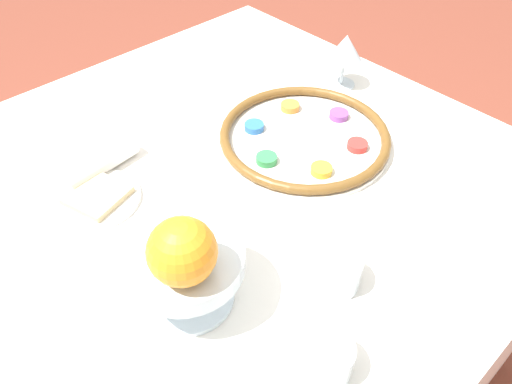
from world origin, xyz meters
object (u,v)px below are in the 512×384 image
Objects in this scene: orange_fruit at (182,252)px; bread_plate at (98,198)px; seder_plate at (305,137)px; cup_mid at (326,358)px; cup_near at (337,271)px; napkin_roll at (100,163)px; fruit_stand at (186,266)px; wine_glass at (346,49)px.

orange_fruit reaches higher than bread_plate.
cup_mid is (0.34, 0.36, 0.01)m from seder_plate.
seder_plate is 0.35m from cup_near.
seder_plate is 3.81× the size of orange_fruit.
cup_near is at bearing -145.55° from cup_mid.
bread_plate is at bearing 54.37° from napkin_roll.
seder_plate is 2.04× the size of fruit_stand.
cup_mid is at bearing 90.84° from napkin_roll.
seder_plate is at bearing 21.96° from wine_glass.
cup_near is at bearing 104.96° from napkin_roll.
cup_mid is at bearing 113.84° from orange_fruit.
wine_glass is 0.80× the size of napkin_roll.
fruit_stand reaches higher than cup_mid.
cup_mid is (0.12, 0.08, 0.00)m from cup_near.
seder_plate is 0.43m from fruit_stand.
orange_fruit is 1.24× the size of cup_near.
seder_plate is at bearing -129.26° from cup_near.
wine_glass is at bearing -158.04° from seder_plate.
cup_mid is (-0.06, 0.21, -0.05)m from fruit_stand.
cup_mid is (-0.01, 0.56, 0.01)m from napkin_roll.
cup_mid reaches higher than bread_plate.
wine_glass reaches higher than napkin_roll.
fruit_stand reaches higher than bread_plate.
cup_near is 1.00× the size of cup_mid.
fruit_stand is (0.63, 0.23, -0.01)m from wine_glass.
orange_fruit is 0.26m from cup_near.
napkin_roll is at bearing -30.24° from seder_plate.
fruit_stand is 1.07× the size of napkin_roll.
cup_mid is (-0.08, 0.18, -0.12)m from orange_fruit.
wine_glass is 0.67m from fruit_stand.
orange_fruit is 0.41m from napkin_roll.
fruit_stand is 2.31× the size of cup_mid.
seder_plate is 2.75× the size of wine_glass.
seder_plate is 4.73× the size of cup_mid.
orange_fruit is at bearing 85.34° from bread_plate.
cup_near is at bearing 39.03° from wine_glass.
napkin_roll is 2.16× the size of cup_near.
seder_plate is at bearing 160.87° from bread_plate.
wine_glass reaches higher than cup_mid.
seder_plate is 0.42m from bread_plate.
cup_mid is at bearing 38.11° from wine_glass.
wine_glass is at bearing 168.89° from napkin_roll.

